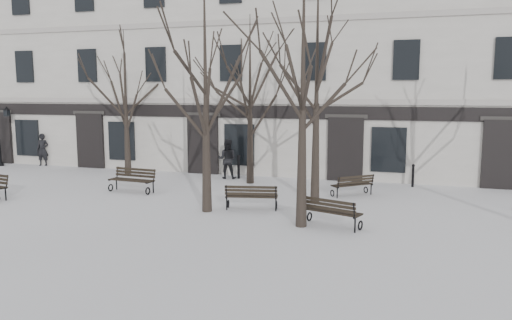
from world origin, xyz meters
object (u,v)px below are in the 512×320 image
at_px(bench_3, 133,179).
at_px(bench_4, 353,184).
at_px(bench_2, 330,211).
at_px(lamp_post, 2,132).
at_px(tree_1, 205,55).
at_px(bench_1, 252,196).
at_px(tree_2, 303,50).

distance_m(bench_3, bench_4, 8.86).
xyz_separation_m(bench_2, lamp_post, (-19.04, 7.15, 1.38)).
height_order(tree_1, bench_4, tree_1).
bearing_deg(bench_4, tree_1, 0.37).
relative_size(bench_3, lamp_post, 0.60).
xyz_separation_m(tree_1, bench_4, (4.47, 4.04, -4.80)).
xyz_separation_m(tree_1, lamp_post, (-14.71, 6.38, -3.38)).
distance_m(tree_1, bench_2, 6.47).
relative_size(bench_1, bench_4, 1.15).
relative_size(bench_1, bench_2, 0.97).
distance_m(tree_1, bench_1, 5.01).
bearing_deg(lamp_post, bench_4, -6.96).
bearing_deg(lamp_post, tree_2, -21.92).
relative_size(tree_1, bench_2, 4.37).
bearing_deg(bench_2, tree_1, 9.41).
relative_size(bench_2, bench_4, 1.18).
xyz_separation_m(bench_2, bench_3, (-8.52, 2.97, 0.02)).
xyz_separation_m(bench_3, lamp_post, (-10.52, 4.18, 1.36)).
height_order(bench_1, bench_4, bench_1).
bearing_deg(tree_2, bench_3, 157.71).
height_order(tree_1, bench_3, tree_1).
relative_size(tree_2, lamp_post, 2.58).
distance_m(bench_2, bench_4, 4.81).
relative_size(tree_2, bench_1, 4.48).
height_order(bench_1, bench_3, bench_3).
bearing_deg(bench_3, bench_1, -10.26).
bearing_deg(bench_1, tree_1, 13.25).
bearing_deg(bench_3, tree_1, -22.41).
distance_m(tree_2, bench_1, 5.43).
distance_m(tree_2, bench_4, 6.98).
bearing_deg(bench_2, tree_2, 30.55).
bearing_deg(bench_3, lamp_post, 163.68).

